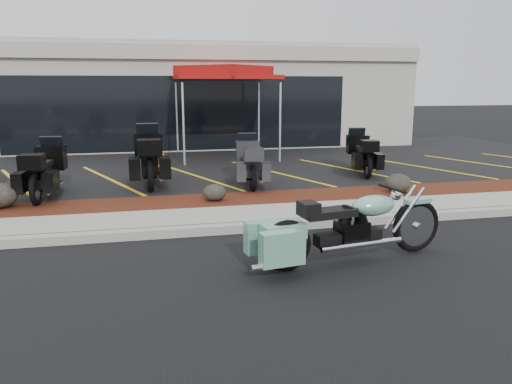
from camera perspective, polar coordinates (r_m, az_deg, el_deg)
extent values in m
plane|color=black|center=(7.89, -2.55, -6.54)|extent=(90.00, 90.00, 0.00)
cube|color=gray|center=(8.72, -3.59, -4.19)|extent=(24.00, 0.25, 0.15)
cube|color=gray|center=(9.38, -4.26, -3.00)|extent=(24.00, 1.20, 0.15)
cube|color=#3D1B0E|center=(10.53, -5.21, -1.28)|extent=(24.00, 1.20, 0.16)
cube|color=black|center=(15.81, -7.75, 3.21)|extent=(26.00, 9.60, 0.15)
cube|color=#A09D91|center=(21.90, -9.35, 10.74)|extent=(18.00, 8.00, 4.00)
cube|color=black|center=(17.95, -8.53, 8.85)|extent=(12.00, 0.06, 2.60)
cube|color=#A09D91|center=(17.92, -8.74, 15.56)|extent=(18.00, 0.30, 0.50)
ellipsoid|color=black|center=(10.37, -4.77, -0.06)|extent=(0.49, 0.41, 0.35)
ellipsoid|color=black|center=(11.57, 15.90, 1.00)|extent=(0.60, 0.50, 0.42)
cone|color=red|center=(15.00, -10.53, 3.76)|extent=(0.42, 0.42, 0.43)
cylinder|color=silver|center=(14.59, -5.55, 7.61)|extent=(0.06, 0.06, 2.42)
cylinder|color=silver|center=(16.22, 3.69, 8.11)|extent=(0.06, 0.06, 2.42)
cylinder|color=silver|center=(17.22, -10.38, 8.18)|extent=(0.06, 0.06, 2.42)
cylinder|color=silver|center=(18.63, -1.99, 8.67)|extent=(0.06, 0.06, 2.42)
cube|color=maroon|center=(16.56, -3.62, 12.94)|extent=(4.12, 4.12, 0.13)
cube|color=maroon|center=(16.56, -3.63, 13.56)|extent=(3.04, 3.04, 0.37)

